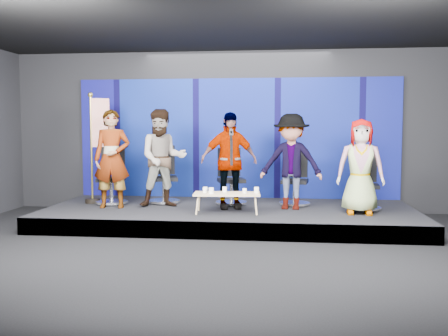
% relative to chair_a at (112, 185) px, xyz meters
% --- Properties ---
extents(ground, '(10.00, 10.00, 0.00)m').
position_rel_chair_a_xyz_m(ground, '(2.42, -2.73, -0.68)').
color(ground, black).
rests_on(ground, ground).
extents(room_walls, '(10.02, 8.02, 3.51)m').
position_rel_chair_a_xyz_m(room_walls, '(2.42, -2.73, 1.75)').
color(room_walls, black).
rests_on(room_walls, ground).
extents(riser, '(7.00, 3.00, 0.30)m').
position_rel_chair_a_xyz_m(riser, '(2.42, -0.23, -0.53)').
color(riser, black).
rests_on(riser, ground).
extents(backdrop, '(7.00, 0.08, 2.60)m').
position_rel_chair_a_xyz_m(backdrop, '(2.42, 1.22, 0.92)').
color(backdrop, '#0D085E').
rests_on(backdrop, riser).
extents(chair_a, '(0.75, 0.75, 1.16)m').
position_rel_chair_a_xyz_m(chair_a, '(0.00, 0.00, 0.00)').
color(chair_a, silver).
rests_on(chair_a, riser).
extents(panelist_a, '(0.75, 0.55, 1.88)m').
position_rel_chair_a_xyz_m(panelist_a, '(0.18, -0.48, 0.56)').
color(panelist_a, black).
rests_on(panelist_a, riser).
extents(chair_b, '(0.82, 0.82, 1.17)m').
position_rel_chair_a_xyz_m(chair_b, '(1.02, 0.23, 0.00)').
color(chair_b, silver).
rests_on(chair_b, riser).
extents(panelist_b, '(1.08, 0.95, 1.89)m').
position_rel_chair_a_xyz_m(panelist_b, '(1.12, -0.27, 0.56)').
color(panelist_b, black).
rests_on(panelist_b, riser).
extents(chair_c, '(0.79, 0.79, 1.13)m').
position_rel_chair_a_xyz_m(chair_c, '(2.39, 0.19, -0.01)').
color(chair_c, silver).
rests_on(chair_c, riser).
extents(panelist_c, '(1.15, 0.72, 1.83)m').
position_rel_chair_a_xyz_m(panelist_c, '(2.41, -0.31, 0.53)').
color(panelist_c, black).
rests_on(panelist_c, riser).
extents(chair_d, '(0.70, 0.70, 1.11)m').
position_rel_chair_a_xyz_m(chair_d, '(3.67, 0.24, -0.02)').
color(chair_d, silver).
rests_on(chair_d, riser).
extents(panelist_d, '(1.24, 0.82, 1.79)m').
position_rel_chair_a_xyz_m(panelist_d, '(3.58, -0.26, 0.52)').
color(panelist_d, black).
rests_on(panelist_d, riser).
extents(chair_e, '(0.64, 0.64, 1.04)m').
position_rel_chair_a_xyz_m(chair_e, '(4.96, -0.17, -0.04)').
color(chair_e, silver).
rests_on(chair_e, riser).
extents(panelist_e, '(0.87, 0.61, 1.69)m').
position_rel_chair_a_xyz_m(panelist_e, '(4.79, -0.64, 0.46)').
color(panelist_e, black).
rests_on(panelist_e, riser).
extents(coffee_table, '(1.21, 0.58, 0.36)m').
position_rel_chair_a_xyz_m(coffee_table, '(2.43, -0.84, -0.05)').
color(coffee_table, tan).
rests_on(coffee_table, riser).
extents(mug_a, '(0.08, 0.08, 0.10)m').
position_rel_chair_a_xyz_m(mug_a, '(2.03, -0.82, 0.03)').
color(mug_a, white).
rests_on(mug_a, coffee_table).
extents(mug_b, '(0.09, 0.09, 0.11)m').
position_rel_chair_a_xyz_m(mug_b, '(2.16, -0.95, 0.04)').
color(mug_b, white).
rests_on(mug_b, coffee_table).
extents(mug_c, '(0.08, 0.08, 0.10)m').
position_rel_chair_a_xyz_m(mug_c, '(2.37, -0.72, 0.03)').
color(mug_c, white).
rests_on(mug_c, coffee_table).
extents(mug_d, '(0.07, 0.07, 0.09)m').
position_rel_chair_a_xyz_m(mug_d, '(2.74, -0.84, 0.03)').
color(mug_d, white).
rests_on(mug_d, coffee_table).
extents(mug_e, '(0.09, 0.09, 0.10)m').
position_rel_chair_a_xyz_m(mug_e, '(2.95, -0.76, 0.03)').
color(mug_e, white).
rests_on(mug_e, coffee_table).
extents(flag_stand, '(0.50, 0.30, 2.24)m').
position_rel_chair_a_xyz_m(flag_stand, '(-0.32, 0.09, 0.81)').
color(flag_stand, black).
rests_on(flag_stand, riser).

